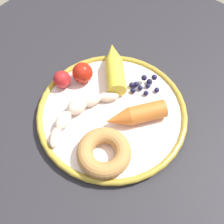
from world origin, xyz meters
The scene contains 10 objects.
ground_plane centered at (0.00, 0.00, 0.00)m, with size 6.00×6.00×0.00m, color gray.
dining_table centered at (0.00, 0.00, 0.68)m, with size 0.96×0.99×0.77m.
plate centered at (0.04, -0.04, 0.78)m, with size 0.29×0.29×0.02m.
banana centered at (0.09, 0.01, 0.79)m, with size 0.07×0.18×0.03m.
carrot_orange centered at (-0.01, -0.05, 0.80)m, with size 0.10×0.12×0.03m.
carrot_yellow centered at (0.10, -0.12, 0.80)m, with size 0.12×0.12×0.04m.
donut centered at (-0.01, 0.04, 0.80)m, with size 0.10×0.10×0.03m, color #C58646.
blueberry_pile centered at (0.03, -0.13, 0.79)m, with size 0.06×0.06×0.02m.
tomato_near centered at (0.14, -0.06, 0.80)m, with size 0.04×0.04×0.04m, color red.
tomato_mid centered at (0.16, -0.03, 0.80)m, with size 0.04×0.04×0.04m, color red.
Camera 1 is at (-0.15, 0.19, 1.25)m, focal length 45.31 mm.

